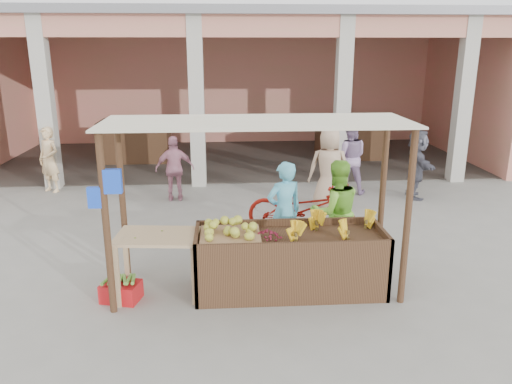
{
  "coord_description": "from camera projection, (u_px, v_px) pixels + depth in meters",
  "views": [
    {
      "loc": [
        -0.39,
        -6.34,
        3.31
      ],
      "look_at": [
        0.11,
        1.2,
        1.1
      ],
      "focal_mm": 35.0,
      "sensor_mm": 36.0,
      "label": 1
    }
  ],
  "objects": [
    {
      "name": "motorcycle",
      "position": [
        301.0,
        208.0,
        8.88
      ],
      "size": [
        1.39,
        2.18,
        1.08
      ],
      "primitive_type": "imported",
      "rotation": [
        0.0,
        0.0,
        1.21
      ],
      "color": "maroon",
      "rests_on": "ground"
    },
    {
      "name": "banana_heap",
      "position": [
        329.0,
        227.0,
        6.87
      ],
      "size": [
        1.23,
        0.67,
        0.22
      ],
      "primitive_type": null,
      "color": "gold",
      "rests_on": "fruit_stall"
    },
    {
      "name": "berry_heap",
      "position": [
        267.0,
        234.0,
        6.74
      ],
      "size": [
        0.4,
        0.32,
        0.13
      ],
      "primitive_type": "ellipsoid",
      "color": "maroon",
      "rests_on": "fruit_stall"
    },
    {
      "name": "ground",
      "position": [
        254.0,
        291.0,
        7.02
      ],
      "size": [
        60.0,
        60.0,
        0.0
      ],
      "primitive_type": "plane",
      "color": "gray",
      "rests_on": "ground"
    },
    {
      "name": "side_table",
      "position": [
        157.0,
        245.0,
        6.72
      ],
      "size": [
        1.15,
        0.82,
        0.88
      ],
      "rotation": [
        0.0,
        0.0,
        -0.09
      ],
      "color": "tan",
      "rests_on": "ground"
    },
    {
      "name": "melon_tray",
      "position": [
        230.0,
        231.0,
        6.77
      ],
      "size": [
        0.81,
        0.7,
        0.21
      ],
      "color": "#A17753",
      "rests_on": "fruit_stall"
    },
    {
      "name": "produce_sacks",
      "position": [
        353.0,
        178.0,
        12.01
      ],
      "size": [
        0.7,
        0.43,
        0.53
      ],
      "color": "maroon",
      "rests_on": "ground"
    },
    {
      "name": "shopper_d",
      "position": [
        417.0,
        162.0,
        11.12
      ],
      "size": [
        0.83,
        1.59,
        1.64
      ],
      "primitive_type": "imported",
      "rotation": [
        0.0,
        0.0,
        1.43
      ],
      "color": "#4A4956",
      "rests_on": "ground"
    },
    {
      "name": "vendor_green",
      "position": [
        336.0,
        209.0,
        7.74
      ],
      "size": [
        0.89,
        0.58,
        1.75
      ],
      "primitive_type": "imported",
      "rotation": [
        0.0,
        0.0,
        3.25
      ],
      "color": "#7FCE3A",
      "rests_on": "ground"
    },
    {
      "name": "shopper_c",
      "position": [
        329.0,
        164.0,
        10.27
      ],
      "size": [
        0.98,
        0.69,
        1.93
      ],
      "primitive_type": "imported",
      "rotation": [
        0.0,
        0.0,
        3.05
      ],
      "color": "tan",
      "rests_on": "ground"
    },
    {
      "name": "fruit_stall",
      "position": [
        290.0,
        263.0,
        6.94
      ],
      "size": [
        2.6,
        0.95,
        0.8
      ],
      "primitive_type": "cube",
      "color": "#503520",
      "rests_on": "ground"
    },
    {
      "name": "stall_awning",
      "position": [
        252.0,
        152.0,
        6.52
      ],
      "size": [
        4.09,
        1.35,
        2.39
      ],
      "color": "#503520",
      "rests_on": "ground"
    },
    {
      "name": "shopper_f",
      "position": [
        349.0,
        154.0,
        11.45
      ],
      "size": [
        0.99,
        0.69,
        1.86
      ],
      "primitive_type": "imported",
      "rotation": [
        0.0,
        0.0,
        2.94
      ],
      "color": "#9C7FAA",
      "rests_on": "ground"
    },
    {
      "name": "market_building",
      "position": [
        237.0,
        67.0,
        14.81
      ],
      "size": [
        14.4,
        6.4,
        4.2
      ],
      "color": "tan",
      "rests_on": "ground"
    },
    {
      "name": "vendor_blue",
      "position": [
        284.0,
        209.0,
        7.8
      ],
      "size": [
        0.77,
        0.66,
        1.73
      ],
      "primitive_type": "imported",
      "rotation": [
        0.0,
        0.0,
        3.47
      ],
      "color": "#5DCBEE",
      "rests_on": "ground"
    },
    {
      "name": "shopper_e",
      "position": [
        49.0,
        158.0,
        11.6
      ],
      "size": [
        0.74,
        0.68,
        1.59
      ],
      "primitive_type": "imported",
      "rotation": [
        0.0,
        0.0,
        -0.51
      ],
      "color": "#EFC48B",
      "rests_on": "ground"
    },
    {
      "name": "plantain_bundle",
      "position": [
        120.0,
        280.0,
        6.68
      ],
      "size": [
        0.39,
        0.27,
        0.08
      ],
      "primitive_type": null,
      "color": "#609837",
      "rests_on": "red_crate"
    },
    {
      "name": "red_crate",
      "position": [
        121.0,
        291.0,
        6.73
      ],
      "size": [
        0.57,
        0.47,
        0.26
      ],
      "primitive_type": "cube",
      "rotation": [
        0.0,
        0.0,
        -0.25
      ],
      "color": "red",
      "rests_on": "ground"
    },
    {
      "name": "papaya_pile",
      "position": [
        156.0,
        227.0,
        6.65
      ],
      "size": [
        0.76,
        0.43,
        0.22
      ],
      "primitive_type": null,
      "color": "#4E7E29",
      "rests_on": "side_table"
    },
    {
      "name": "shopper_b",
      "position": [
        175.0,
        167.0,
        10.93
      ],
      "size": [
        0.94,
        0.54,
        1.54
      ],
      "primitive_type": "imported",
      "rotation": [
        0.0,
        0.0,
        3.21
      ],
      "color": "#C07B8F",
      "rests_on": "ground"
    }
  ]
}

